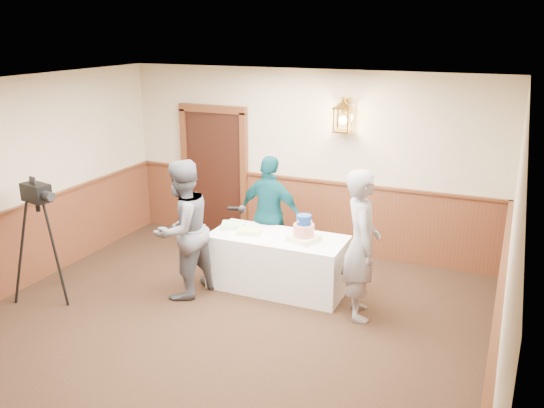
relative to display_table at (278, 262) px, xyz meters
The scene contains 10 objects.
ground 1.95m from the display_table, 95.75° to the right, with size 7.00×7.00×0.00m, color black.
room_shell 1.86m from the display_table, 99.63° to the right, with size 6.02×7.02×2.81m.
display_table is the anchor object (origin of this frame).
tiered_cake 0.63m from the display_table, ahead, with size 0.43×0.43×0.35m.
sheet_cake_yellow 0.57m from the display_table, behind, with size 0.30×0.23×0.06m, color #EEE38E.
sheet_cake_green 0.80m from the display_table, behind, with size 0.31×0.25×0.07m, color #A5E5A2.
interviewer 1.35m from the display_table, 147.64° to the right, with size 1.54×1.02×1.82m.
baker 1.35m from the display_table, 14.12° to the right, with size 0.67×0.44×1.84m, color gray.
assistant_p 0.78m from the display_table, 122.89° to the left, with size 0.99×0.41×1.69m, color #0C4149.
tv_camera_rig 3.03m from the display_table, 151.32° to the right, with size 0.61×0.56×1.54m.
Camera 1 is at (2.94, -4.66, 3.41)m, focal length 38.00 mm.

